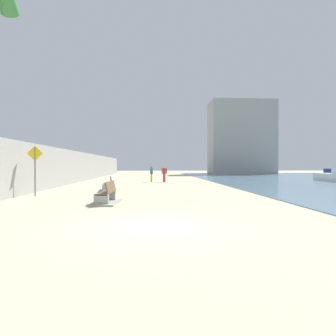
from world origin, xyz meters
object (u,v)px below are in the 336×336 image
at_px(person_walking, 164,173).
at_px(pedestrian_sign, 35,165).
at_px(bench_near, 106,198).
at_px(bench_far, 108,188).
at_px(person_standing, 151,173).

relative_size(person_walking, pedestrian_sign, 0.59).
relative_size(bench_near, pedestrian_sign, 0.79).
bearing_deg(pedestrian_sign, bench_far, 34.69).
bearing_deg(bench_near, bench_far, 97.88).
bearing_deg(person_walking, pedestrian_sign, -121.75).
relative_size(bench_near, person_standing, 1.37).
bearing_deg(bench_near, person_walking, 78.12).
xyz_separation_m(person_walking, pedestrian_sign, (-7.51, -12.13, 0.76)).
relative_size(bench_near, bench_far, 0.98).
bearing_deg(person_walking, person_standing, 147.61).
bearing_deg(bench_near, pedestrian_sign, 143.81).
bearing_deg(person_walking, bench_far, -112.35).
distance_m(person_standing, pedestrian_sign, 14.38).
xyz_separation_m(bench_near, person_standing, (1.96, 16.07, 0.68)).
xyz_separation_m(person_standing, pedestrian_sign, (-6.25, -12.92, 0.79)).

